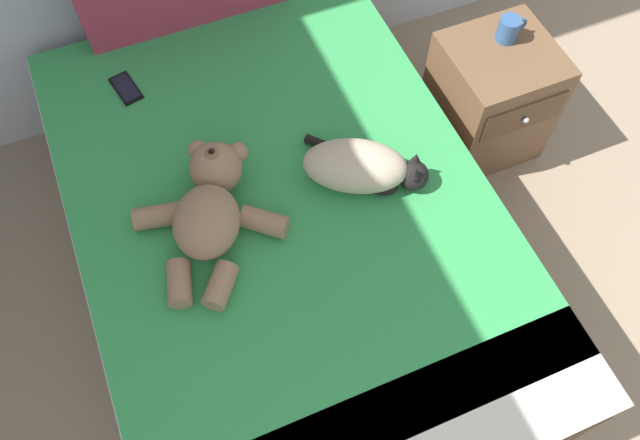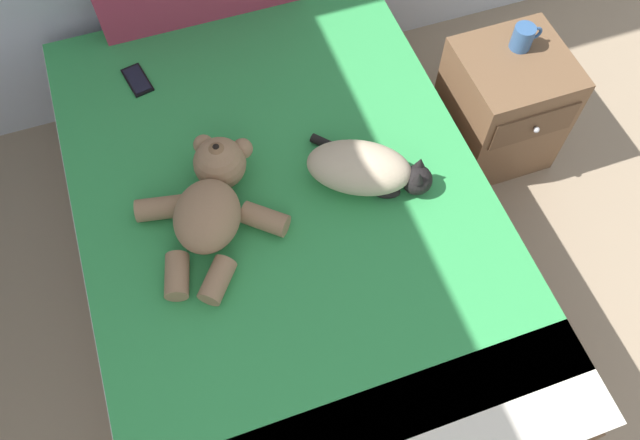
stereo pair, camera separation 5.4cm
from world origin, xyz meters
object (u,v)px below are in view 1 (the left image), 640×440
at_px(teddy_bear, 210,207).
at_px(mug, 509,29).
at_px(cell_phone, 126,88).
at_px(nightstand, 490,99).
at_px(cat, 361,167).
at_px(bed, 285,238).

bearing_deg(teddy_bear, mug, 14.74).
bearing_deg(cell_phone, nightstand, -15.14).
height_order(nightstand, mug, mug).
relative_size(teddy_bear, nightstand, 1.07).
distance_m(cat, mug, 0.87).
bearing_deg(mug, nightstand, -119.45).
height_order(cat, teddy_bear, teddy_bear).
bearing_deg(teddy_bear, cat, -4.47).
height_order(bed, cat, cat).
height_order(teddy_bear, nightstand, teddy_bear).
height_order(cell_phone, mug, mug).
distance_m(bed, teddy_bear, 0.41).
relative_size(cat, mug, 3.43).
relative_size(bed, cell_phone, 12.43).
distance_m(nightstand, mug, 0.32).
distance_m(cell_phone, nightstand, 1.44).
relative_size(teddy_bear, mug, 4.69).
relative_size(cat, teddy_bear, 0.73).
bearing_deg(cat, teddy_bear, 175.53).
height_order(cell_phone, nightstand, cell_phone).
height_order(cat, cell_phone, cat).
distance_m(cat, nightstand, 0.87).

